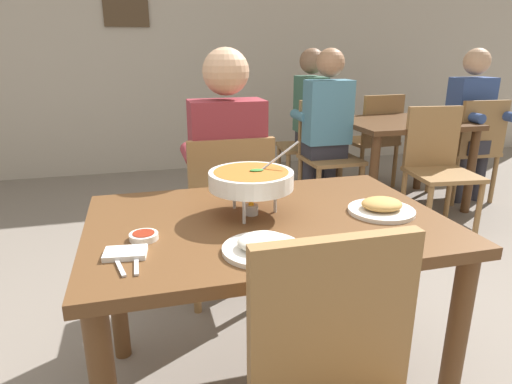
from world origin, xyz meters
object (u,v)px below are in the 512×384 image
Objects in this scene: sauce_dish at (144,236)px; chair_bg_corner at (375,135)px; curry_bowl at (251,180)px; dining_table_far at (402,136)px; dining_table_main at (267,247)px; chair_diner_main at (228,210)px; rice_plate at (263,246)px; patron_bg_middle at (314,113)px; chair_bg_window at (437,161)px; patron_bg_left at (326,121)px; diner_main at (226,164)px; chair_bg_middle at (314,139)px; appetizer_plate at (381,207)px; chair_bg_right at (472,145)px; patron_bg_right at (472,116)px; chair_bg_left at (327,148)px.

chair_bg_corner is at bearing 48.03° from sauce_dish.
dining_table_far is (1.78, 1.80, -0.26)m from curry_bowl.
dining_table_far is at bearing 45.32° from curry_bowl.
dining_table_main is 1.37× the size of chair_diner_main.
rice_plate is 2.89m from patron_bg_middle.
rice_plate is 2.40m from chair_bg_window.
rice_plate is at bearing -98.25° from curry_bowl.
dining_table_main is 2.53m from dining_table_far.
dining_table_far is (1.73, 1.85, -0.02)m from dining_table_main.
dining_table_main is 0.25m from curry_bowl.
patron_bg_left is (-0.68, 0.07, 0.14)m from dining_table_far.
patron_bg_left is at bearing 61.17° from dining_table_main.
chair_diner_main reaches higher than sauce_dish.
dining_table_main is 0.30m from rice_plate.
sauce_dish is (-0.42, -0.81, -0.00)m from diner_main.
chair_diner_main reaches higher than dining_table_main.
chair_bg_corner is at bearing 0.91° from chair_bg_middle.
chair_diner_main is at bearing -146.58° from dining_table_far.
sauce_dish is 2.91m from chair_bg_middle.
appetizer_plate is 2.67m from chair_bg_right.
diner_main is at bearing -156.68° from chair_bg_right.
chair_bg_window is (-0.08, -1.05, 0.00)m from chair_bg_corner.
curry_bowl is 2.60m from patron_bg_middle.
patron_bg_right reaches higher than chair_diner_main.
chair_diner_main is 1.00× the size of chair_bg_middle.
patron_bg_middle is 1.36m from patron_bg_right.
dining_table_far is at bearing 86.50° from chair_bg_window.
chair_bg_middle is 0.69× the size of patron_bg_right.
sauce_dish is 0.10× the size of chair_bg_corner.
chair_bg_right is 1.00× the size of chair_bg_corner.
patron_bg_middle is (-0.01, -0.00, 0.24)m from chair_bg_middle.
patron_bg_left reaches higher than chair_bg_middle.
chair_diner_main and chair_bg_right have the same top height.
appetizer_plate is 2.53m from chair_bg_middle.
dining_table_main is at bearing 172.62° from appetizer_plate.
diner_main is 1.00× the size of patron_bg_right.
curry_bowl is 0.37× the size of chair_bg_left.
dining_table_main is 1.37× the size of chair_bg_right.
chair_bg_right is (0.64, -0.09, -0.09)m from dining_table_far.
diner_main reaches higher than chair_diner_main.
chair_bg_right is at bearing 23.98° from chair_diner_main.
sauce_dish reaches higher than dining_table_far.
sauce_dish is at bearing -126.76° from chair_bg_left.
chair_bg_right is 0.69× the size of patron_bg_right.
chair_diner_main is 0.90× the size of dining_table_far.
patron_bg_middle is (1.14, 2.36, 0.12)m from dining_table_main.
patron_bg_left reaches higher than rice_plate.
appetizer_plate is 2.31m from dining_table_far.
patron_bg_right is at bearing 34.12° from sauce_dish.
dining_table_main is 2.16m from chair_bg_window.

